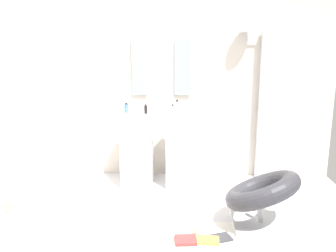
{
  "coord_description": "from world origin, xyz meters",
  "views": [
    {
      "loc": [
        0.34,
        -3.16,
        1.75
      ],
      "look_at": [
        0.15,
        0.55,
        0.95
      ],
      "focal_mm": 36.22,
      "sensor_mm": 36.0,
      "label": 1
    }
  ],
  "objects_px": {
    "soap_bottle_black": "(146,109)",
    "soap_bottle_white": "(173,109)",
    "pedestal_sink_left": "(137,146)",
    "pedestal_sink_right": "(182,146)",
    "coffee_mug": "(198,229)",
    "soap_bottle_blue": "(126,108)",
    "shower_column": "(262,103)",
    "magazine_charcoal": "(218,238)",
    "magazine_ochre": "(208,240)",
    "soap_bottle_clear": "(177,108)",
    "lounge_chair": "(262,195)",
    "magazine_red": "(186,240)",
    "towel_rack": "(7,162)"
  },
  "relations": [
    {
      "from": "soap_bottle_black",
      "to": "soap_bottle_white",
      "type": "bearing_deg",
      "value": 3.84
    },
    {
      "from": "pedestal_sink_left",
      "to": "soap_bottle_white",
      "type": "xyz_separation_m",
      "value": [
        0.48,
        0.02,
        0.49
      ]
    },
    {
      "from": "pedestal_sink_right",
      "to": "soap_bottle_black",
      "type": "xyz_separation_m",
      "value": [
        -0.47,
        -0.0,
        0.5
      ]
    },
    {
      "from": "coffee_mug",
      "to": "soap_bottle_blue",
      "type": "height_order",
      "value": "soap_bottle_blue"
    },
    {
      "from": "shower_column",
      "to": "coffee_mug",
      "type": "distance_m",
      "value": 2.15
    },
    {
      "from": "magazine_charcoal",
      "to": "soap_bottle_black",
      "type": "distance_m",
      "value": 1.92
    },
    {
      "from": "pedestal_sink_right",
      "to": "shower_column",
      "type": "bearing_deg",
      "value": 16.79
    },
    {
      "from": "magazine_ochre",
      "to": "coffee_mug",
      "type": "distance_m",
      "value": 0.16
    },
    {
      "from": "coffee_mug",
      "to": "soap_bottle_clear",
      "type": "xyz_separation_m",
      "value": [
        -0.24,
        1.19,
        1.01
      ]
    },
    {
      "from": "lounge_chair",
      "to": "soap_bottle_clear",
      "type": "xyz_separation_m",
      "value": [
        -0.89,
        0.99,
        0.72
      ]
    },
    {
      "from": "lounge_chair",
      "to": "coffee_mug",
      "type": "distance_m",
      "value": 0.74
    },
    {
      "from": "shower_column",
      "to": "magazine_red",
      "type": "distance_m",
      "value": 2.33
    },
    {
      "from": "shower_column",
      "to": "lounge_chair",
      "type": "relative_size",
      "value": 1.94
    },
    {
      "from": "lounge_chair",
      "to": "coffee_mug",
      "type": "xyz_separation_m",
      "value": [
        -0.65,
        -0.2,
        -0.29
      ]
    },
    {
      "from": "pedestal_sink_left",
      "to": "magazine_charcoal",
      "type": "bearing_deg",
      "value": -55.39
    },
    {
      "from": "towel_rack",
      "to": "soap_bottle_blue",
      "type": "relative_size",
      "value": 7.2
    },
    {
      "from": "soap_bottle_white",
      "to": "towel_rack",
      "type": "bearing_deg",
      "value": -147.9
    },
    {
      "from": "towel_rack",
      "to": "magazine_ochre",
      "type": "xyz_separation_m",
      "value": [
        2.1,
        -0.39,
        -0.61
      ]
    },
    {
      "from": "pedestal_sink_right",
      "to": "soap_bottle_blue",
      "type": "xyz_separation_m",
      "value": [
        -0.74,
        0.05,
        0.5
      ]
    },
    {
      "from": "magazine_charcoal",
      "to": "lounge_chair",
      "type": "bearing_deg",
      "value": 11.2
    },
    {
      "from": "shower_column",
      "to": "soap_bottle_white",
      "type": "distance_m",
      "value": 1.27
    },
    {
      "from": "soap_bottle_clear",
      "to": "towel_rack",
      "type": "bearing_deg",
      "value": -152.27
    },
    {
      "from": "magazine_ochre",
      "to": "soap_bottle_white",
      "type": "distance_m",
      "value": 1.82
    },
    {
      "from": "lounge_chair",
      "to": "magazine_charcoal",
      "type": "height_order",
      "value": "lounge_chair"
    },
    {
      "from": "magazine_ochre",
      "to": "soap_bottle_blue",
      "type": "height_order",
      "value": "soap_bottle_blue"
    },
    {
      "from": "magazine_red",
      "to": "soap_bottle_black",
      "type": "height_order",
      "value": "soap_bottle_black"
    },
    {
      "from": "soap_bottle_black",
      "to": "pedestal_sink_left",
      "type": "bearing_deg",
      "value": 178.72
    },
    {
      "from": "towel_rack",
      "to": "soap_bottle_black",
      "type": "relative_size",
      "value": 7.57
    },
    {
      "from": "towel_rack",
      "to": "magazine_charcoal",
      "type": "bearing_deg",
      "value": -9.03
    },
    {
      "from": "magazine_ochre",
      "to": "towel_rack",
      "type": "bearing_deg",
      "value": 173.95
    },
    {
      "from": "shower_column",
      "to": "magazine_red",
      "type": "bearing_deg",
      "value": -120.31
    },
    {
      "from": "magazine_charcoal",
      "to": "soap_bottle_white",
      "type": "relative_size",
      "value": 2.14
    },
    {
      "from": "lounge_chair",
      "to": "magazine_ochre",
      "type": "bearing_deg",
      "value": -149.31
    },
    {
      "from": "towel_rack",
      "to": "magazine_red",
      "type": "xyz_separation_m",
      "value": [
        1.89,
        -0.41,
        -0.6
      ]
    },
    {
      "from": "magazine_ochre",
      "to": "soap_bottle_black",
      "type": "relative_size",
      "value": 1.67
    },
    {
      "from": "towel_rack",
      "to": "coffee_mug",
      "type": "relative_size",
      "value": 9.09
    },
    {
      "from": "coffee_mug",
      "to": "soap_bottle_black",
      "type": "xyz_separation_m",
      "value": [
        -0.65,
        1.31,
        0.97
      ]
    },
    {
      "from": "magazine_ochre",
      "to": "soap_bottle_white",
      "type": "xyz_separation_m",
      "value": [
        -0.39,
        1.46,
        1.01
      ]
    },
    {
      "from": "shower_column",
      "to": "magazine_charcoal",
      "type": "relative_size",
      "value": 7.98
    },
    {
      "from": "magazine_ochre",
      "to": "soap_bottle_black",
      "type": "height_order",
      "value": "soap_bottle_black"
    },
    {
      "from": "coffee_mug",
      "to": "soap_bottle_white",
      "type": "relative_size",
      "value": 0.87
    },
    {
      "from": "towel_rack",
      "to": "soap_bottle_blue",
      "type": "distance_m",
      "value": 1.6
    },
    {
      "from": "shower_column",
      "to": "magazine_red",
      "type": "xyz_separation_m",
      "value": [
        -1.05,
        -1.79,
        -1.05
      ]
    },
    {
      "from": "pedestal_sink_left",
      "to": "soap_bottle_black",
      "type": "xyz_separation_m",
      "value": [
        0.13,
        -0.0,
        0.5
      ]
    },
    {
      "from": "pedestal_sink_left",
      "to": "lounge_chair",
      "type": "height_order",
      "value": "pedestal_sink_left"
    },
    {
      "from": "pedestal_sink_left",
      "to": "magazine_charcoal",
      "type": "xyz_separation_m",
      "value": [
        0.96,
        -1.4,
        -0.51
      ]
    },
    {
      "from": "soap_bottle_black",
      "to": "soap_bottle_white",
      "type": "distance_m",
      "value": 0.35
    },
    {
      "from": "magazine_charcoal",
      "to": "soap_bottle_blue",
      "type": "height_order",
      "value": "soap_bottle_blue"
    },
    {
      "from": "towel_rack",
      "to": "soap_bottle_blue",
      "type": "bearing_deg",
      "value": 45.31
    },
    {
      "from": "coffee_mug",
      "to": "soap_bottle_white",
      "type": "distance_m",
      "value": 1.67
    }
  ]
}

